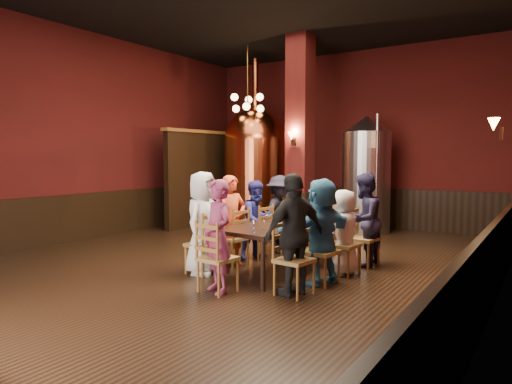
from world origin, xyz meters
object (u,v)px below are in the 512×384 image
Objects in this scene: copper_kettle at (256,165)px; steel_vessel at (366,174)px; rose_vase at (324,202)px; dining_table at (286,227)px; person_2 at (257,220)px; person_0 at (203,223)px; person_1 at (232,221)px.

steel_vessel is (2.81, 0.50, -0.19)m from copper_kettle.
copper_kettle is 11.01× the size of rose_vase.
dining_table is 0.91× the size of steel_vessel.
person_2 reaches higher than rose_vase.
person_0 is at bearing -98.25° from steel_vessel.
steel_vessel reaches higher than person_2.
steel_vessel is 7.05× the size of rose_vase.
dining_table is at bearing -58.06° from person_0.
steel_vessel reaches higher than rose_vase.
dining_table is 1.58× the size of person_0.
copper_kettle is (-2.20, 3.29, 0.88)m from person_2.
person_2 is 3.53× the size of rose_vase.
dining_table is 1.05m from rose_vase.
steel_vessel is (0.67, 4.44, 0.63)m from person_1.
dining_table is 0.58× the size of copper_kettle.
dining_table is 6.38× the size of rose_vase.
rose_vase is at bearing -40.29° from copper_kettle.
rose_vase is at bearing -24.68° from person_1.
steel_vessel is at bearing 6.98° from person_2.
person_2 is at bearing 10.66° from person_1.
person_1 is at bearing -17.70° from person_0.
person_0 is 5.20m from steel_vessel.
person_0 is (-0.95, -0.91, 0.10)m from dining_table.
person_1 reaches higher than person_2.
steel_vessel is at bearing -20.08° from person_0.
copper_kettle is at bearing 44.92° from person_1.
person_2 is at bearing -17.70° from person_0.
person_1 is at bearing -98.60° from steel_vessel.
copper_kettle reaches higher than rose_vase.
person_0 is at bearing -130.36° from dining_table.
dining_table is 4.26m from steel_vessel.
person_0 is at bearing -65.88° from copper_kettle.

